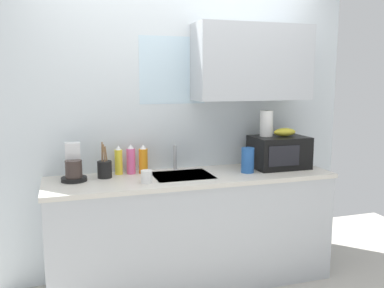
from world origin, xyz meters
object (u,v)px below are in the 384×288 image
object	(u,v)px
cereal_canister	(248,160)
dish_soap_bottle_orange	(143,160)
microwave	(279,152)
coffee_maker	(73,167)
dish_soap_bottle_pink	(131,160)
paper_towel_roll	(266,123)
dish_soap_bottle_yellow	(119,161)
utensil_crock	(105,169)
banana_bunch	(285,132)
mug_white	(147,177)

from	to	relation	value
cereal_canister	dish_soap_bottle_orange	bearing A→B (deg)	163.62
microwave	coffee_maker	bearing A→B (deg)	177.98
dish_soap_bottle_pink	cereal_canister	distance (m)	0.94
paper_towel_roll	dish_soap_bottle_yellow	xyz separation A→B (m)	(-1.25, 0.11, -0.27)
dish_soap_bottle_yellow	utensil_crock	size ratio (longest dim) A/B	0.84
microwave	banana_bunch	xyz separation A→B (m)	(0.05, 0.00, 0.17)
dish_soap_bottle_orange	utensil_crock	bearing A→B (deg)	-167.71
banana_bunch	microwave	bearing A→B (deg)	-178.23
microwave	mug_white	bearing A→B (deg)	-171.01
coffee_maker	dish_soap_bottle_yellow	size ratio (longest dim) A/B	1.20
microwave	banana_bunch	bearing A→B (deg)	1.77
paper_towel_roll	dish_soap_bottle_orange	bearing A→B (deg)	175.19
banana_bunch	dish_soap_bottle_orange	size ratio (longest dim) A/B	0.85
dish_soap_bottle_pink	cereal_canister	size ratio (longest dim) A/B	1.17
mug_white	microwave	bearing A→B (deg)	8.99
banana_bunch	mug_white	size ratio (longest dim) A/B	2.11
dish_soap_bottle_orange	cereal_canister	bearing A→B (deg)	-16.38
microwave	banana_bunch	size ratio (longest dim) A/B	2.30
paper_towel_roll	utensil_crock	distance (m)	1.40
dish_soap_bottle_yellow	cereal_canister	bearing A→B (deg)	-14.26
mug_white	dish_soap_bottle_yellow	bearing A→B (deg)	114.24
paper_towel_roll	coffee_maker	world-z (taller)	paper_towel_roll
microwave	cereal_canister	world-z (taller)	microwave
microwave	mug_white	world-z (taller)	microwave
dish_soap_bottle_pink	utensil_crock	world-z (taller)	utensil_crock
paper_towel_roll	utensil_crock	world-z (taller)	paper_towel_roll
microwave	dish_soap_bottle_yellow	world-z (taller)	microwave
paper_towel_roll	cereal_canister	distance (m)	0.40
dish_soap_bottle_pink	dish_soap_bottle_yellow	xyz separation A→B (m)	(-0.10, 0.01, -0.00)
paper_towel_roll	mug_white	distance (m)	1.17
dish_soap_bottle_yellow	paper_towel_roll	bearing A→B (deg)	-4.86
paper_towel_roll	cereal_canister	world-z (taller)	paper_towel_roll
dish_soap_bottle_orange	mug_white	bearing A→B (deg)	-96.94
dish_soap_bottle_orange	paper_towel_roll	bearing A→B (deg)	-4.81
dish_soap_bottle_yellow	cereal_canister	size ratio (longest dim) A/B	1.14
cereal_canister	dish_soap_bottle_pink	bearing A→B (deg)	164.69
dish_soap_bottle_orange	cereal_canister	distance (m)	0.85
dish_soap_bottle_orange	dish_soap_bottle_pink	xyz separation A→B (m)	(-0.10, 0.01, 0.00)
mug_white	banana_bunch	bearing A→B (deg)	8.70
coffee_maker	dish_soap_bottle_orange	distance (m)	0.55
paper_towel_roll	coffee_maker	size ratio (longest dim) A/B	0.79
dish_soap_bottle_pink	banana_bunch	bearing A→B (deg)	-6.54
dish_soap_bottle_yellow	utensil_crock	bearing A→B (deg)	-144.20
paper_towel_roll	mug_white	bearing A→B (deg)	-167.60
banana_bunch	utensil_crock	world-z (taller)	banana_bunch
paper_towel_roll	coffee_maker	distance (m)	1.62
microwave	mug_white	distance (m)	1.21
dish_soap_bottle_yellow	utensil_crock	world-z (taller)	utensil_crock
banana_bunch	dish_soap_bottle_pink	world-z (taller)	banana_bunch
dish_soap_bottle_pink	mug_white	bearing A→B (deg)	-80.27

